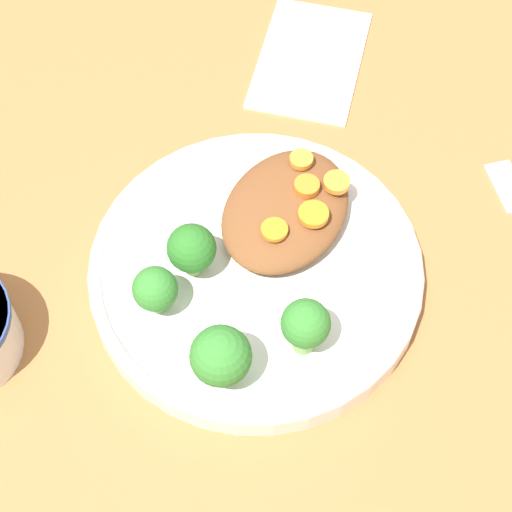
% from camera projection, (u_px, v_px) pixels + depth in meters
% --- Properties ---
extents(ground_plane, '(4.00, 4.00, 0.00)m').
position_uv_depth(ground_plane, '(256.00, 279.00, 0.71)').
color(ground_plane, '#9E6638').
extents(plate, '(0.27, 0.27, 0.03)m').
position_uv_depth(plate, '(256.00, 270.00, 0.69)').
color(plate, silver).
rests_on(plate, ground_plane).
extents(stew_mound, '(0.13, 0.10, 0.03)m').
position_uv_depth(stew_mound, '(288.00, 211.00, 0.70)').
color(stew_mound, brown).
rests_on(stew_mound, plate).
extents(broccoli_floret_0, '(0.04, 0.04, 0.05)m').
position_uv_depth(broccoli_floret_0, '(305.00, 325.00, 0.62)').
color(broccoli_floret_0, '#759E51').
rests_on(broccoli_floret_0, plate).
extents(broccoli_floret_1, '(0.04, 0.04, 0.05)m').
position_uv_depth(broccoli_floret_1, '(155.00, 290.00, 0.64)').
color(broccoli_floret_1, '#759E51').
rests_on(broccoli_floret_1, plate).
extents(broccoli_floret_2, '(0.04, 0.04, 0.05)m').
position_uv_depth(broccoli_floret_2, '(192.00, 249.00, 0.66)').
color(broccoli_floret_2, '#7FA85B').
rests_on(broccoli_floret_2, plate).
extents(broccoli_floret_3, '(0.05, 0.05, 0.06)m').
position_uv_depth(broccoli_floret_3, '(221.00, 357.00, 0.61)').
color(broccoli_floret_3, '#7FA85B').
rests_on(broccoli_floret_3, plate).
extents(carrot_slice_0, '(0.02, 0.02, 0.01)m').
position_uv_depth(carrot_slice_0, '(301.00, 159.00, 0.70)').
color(carrot_slice_0, orange).
rests_on(carrot_slice_0, stew_mound).
extents(carrot_slice_1, '(0.02, 0.02, 0.00)m').
position_uv_depth(carrot_slice_1, '(274.00, 230.00, 0.67)').
color(carrot_slice_1, orange).
rests_on(carrot_slice_1, stew_mound).
extents(carrot_slice_2, '(0.02, 0.02, 0.01)m').
position_uv_depth(carrot_slice_2, '(307.00, 186.00, 0.69)').
color(carrot_slice_2, orange).
rests_on(carrot_slice_2, stew_mound).
extents(carrot_slice_3, '(0.02, 0.02, 0.01)m').
position_uv_depth(carrot_slice_3, '(337.00, 182.00, 0.69)').
color(carrot_slice_3, orange).
rests_on(carrot_slice_3, stew_mound).
extents(carrot_slice_4, '(0.02, 0.02, 0.01)m').
position_uv_depth(carrot_slice_4, '(313.00, 214.00, 0.68)').
color(carrot_slice_4, orange).
rests_on(carrot_slice_4, stew_mound).
extents(napkin, '(0.17, 0.13, 0.01)m').
position_uv_depth(napkin, '(310.00, 58.00, 0.83)').
color(napkin, white).
rests_on(napkin, ground_plane).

